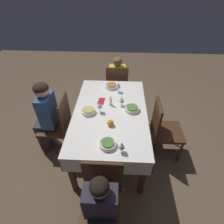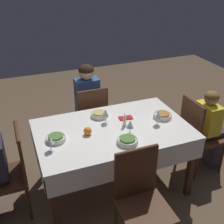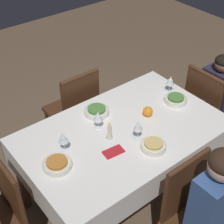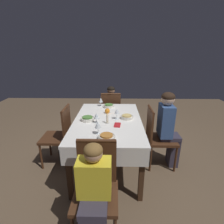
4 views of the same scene
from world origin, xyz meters
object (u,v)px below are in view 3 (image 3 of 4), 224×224
at_px(dining_table, 123,139).
at_px(bowl_north, 153,145).
at_px(wine_glass_north, 138,126).
at_px(wine_glass_west, 170,81).
at_px(wine_glass_east, 63,138).
at_px(orange_fruit, 148,111).
at_px(wine_glass_south, 98,117).
at_px(chair_north, 194,214).
at_px(person_child_dark, 220,96).
at_px(bowl_south, 97,111).
at_px(chair_west, 207,107).
at_px(napkin_red_folded, 113,152).
at_px(bowl_east, 57,164).
at_px(candle_centerpiece, 110,132).
at_px(person_adult_denim, 217,216).
at_px(chair_south, 75,108).
at_px(bowl_west, 176,99).

height_order(dining_table, bowl_north, bowl_north).
height_order(wine_glass_north, wine_glass_west, wine_glass_north).
distance_m(wine_glass_east, orange_fruit, 0.75).
height_order(wine_glass_north, wine_glass_south, wine_glass_north).
bearing_deg(wine_glass_east, chair_north, 119.51).
bearing_deg(wine_glass_south, wine_glass_east, 8.53).
distance_m(person_child_dark, wine_glass_north, 1.24).
bearing_deg(bowl_south, wine_glass_west, 168.62).
distance_m(bowl_south, wine_glass_south, 0.19).
height_order(bowl_north, wine_glass_east, wine_glass_east).
xyz_separation_m(chair_west, person_child_dark, (-0.17, -0.00, 0.05)).
distance_m(wine_glass_east, napkin_red_folded, 0.37).
xyz_separation_m(bowl_east, orange_fruit, (-0.87, -0.03, 0.01)).
height_order(wine_glass_east, bowl_south, wine_glass_east).
distance_m(wine_glass_east, candle_centerpiece, 0.36).
xyz_separation_m(dining_table, person_adult_denim, (-0.01, 0.91, -0.01)).
relative_size(dining_table, bowl_south, 7.71).
bearing_deg(wine_glass_west, person_adult_denim, 58.60).
xyz_separation_m(bowl_south, wine_glass_south, (0.09, 0.15, 0.08)).
relative_size(bowl_north, bowl_south, 0.93).
bearing_deg(orange_fruit, bowl_east, 2.05).
height_order(wine_glass_north, bowl_east, wine_glass_north).
xyz_separation_m(chair_south, wine_glass_east, (0.50, 0.66, 0.37)).
xyz_separation_m(wine_glass_west, candle_centerpiece, (0.80, 0.16, -0.05)).
distance_m(chair_west, bowl_west, 0.54).
bearing_deg(chair_south, napkin_red_folded, 74.87).
height_order(chair_south, wine_glass_north, chair_south).
bearing_deg(orange_fruit, chair_west, 177.31).
height_order(person_child_dark, bowl_west, person_child_dark).
xyz_separation_m(wine_glass_north, bowl_south, (0.06, -0.43, -0.09)).
bearing_deg(bowl_south, napkin_red_folded, 68.37).
bearing_deg(wine_glass_east, wine_glass_south, -171.47).
relative_size(bowl_west, bowl_south, 0.94).
bearing_deg(chair_west, person_adult_denim, 130.83).
bearing_deg(chair_north, dining_table, 91.08).
relative_size(person_adult_denim, bowl_west, 6.16).
height_order(person_child_dark, wine_glass_south, person_child_dark).
relative_size(chair_west, bowl_north, 5.02).
bearing_deg(candle_centerpiece, wine_glass_east, -16.76).
height_order(chair_west, wine_glass_east, chair_west).
bearing_deg(chair_west, candle_centerpiece, 89.25).
relative_size(bowl_east, orange_fruit, 2.47).
xyz_separation_m(chair_north, wine_glass_south, (0.14, -0.90, 0.36)).
distance_m(person_child_dark, bowl_north, 1.23).
height_order(wine_glass_south, orange_fruit, wine_glass_south).
xyz_separation_m(bowl_west, candle_centerpiece, (0.72, 0.01, 0.03)).
xyz_separation_m(person_child_dark, bowl_south, (1.25, -0.31, 0.23)).
bearing_deg(person_adult_denim, chair_north, 90.00).
distance_m(bowl_east, wine_glass_west, 1.27).
height_order(chair_north, person_child_dark, person_child_dark).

